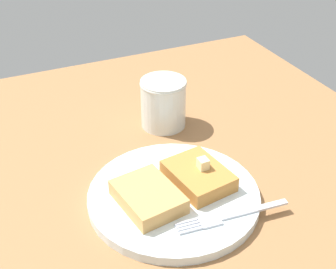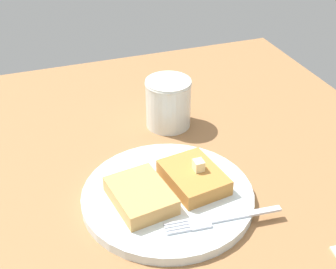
{
  "view_description": "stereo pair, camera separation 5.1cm",
  "coord_description": "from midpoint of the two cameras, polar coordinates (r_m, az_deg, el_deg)",
  "views": [
    {
      "loc": [
        19.45,
        50.12,
        46.57
      ],
      "look_at": [
        -5.66,
        -5.22,
        6.6
      ],
      "focal_mm": 50.0,
      "sensor_mm": 36.0,
      "label": 1
    },
    {
      "loc": [
        14.72,
        52.03,
        46.57
      ],
      "look_at": [
        -5.66,
        -5.22,
        6.6
      ],
      "focal_mm": 50.0,
      "sensor_mm": 36.0,
      "label": 2
    }
  ],
  "objects": [
    {
      "name": "plate",
      "position": [
        0.67,
        2.16,
        -7.53
      ],
      "size": [
        24.31,
        24.31,
        1.43
      ],
      "color": "white",
      "rests_on": "table_surface"
    },
    {
      "name": "table_surface",
      "position": [
        0.71,
        -0.84,
        -6.88
      ],
      "size": [
        91.18,
        91.18,
        2.1
      ],
      "primitive_type": "cube",
      "color": "#93663E",
      "rests_on": "ground"
    },
    {
      "name": "syrup_jar",
      "position": [
        0.82,
        1.83,
        3.63
      ],
      "size": [
        8.05,
        8.05,
        8.67
      ],
      "color": "#582D08",
      "rests_on": "table_surface"
    },
    {
      "name": "fork",
      "position": [
        0.63,
        8.34,
        -10.33
      ],
      "size": [
        16.06,
        2.82,
        0.36
      ],
      "color": "silver",
      "rests_on": "plate"
    },
    {
      "name": "toast_slice_middle",
      "position": [
        0.64,
        -1.08,
        -7.49
      ],
      "size": [
        8.53,
        10.5,
        2.34
      ],
      "primitive_type": "cube",
      "rotation": [
        0.0,
        0.0,
        0.15
      ],
      "color": "tan",
      "rests_on": "plate"
    },
    {
      "name": "toast_slice_left",
      "position": [
        0.67,
        5.3,
        -5.26
      ],
      "size": [
        8.53,
        10.5,
        2.34
      ],
      "primitive_type": "cube",
      "rotation": [
        0.0,
        0.0,
        0.15
      ],
      "color": "#B87A37",
      "rests_on": "plate"
    },
    {
      "name": "butter_pat_primary",
      "position": [
        0.66,
        5.95,
        -3.81
      ],
      "size": [
        1.4,
        1.56,
        1.55
      ],
      "primitive_type": "cube",
      "rotation": [
        0.0,
        0.0,
        1.58
      ],
      "color": "#F4E7AF",
      "rests_on": "toast_slice_left"
    }
  ]
}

